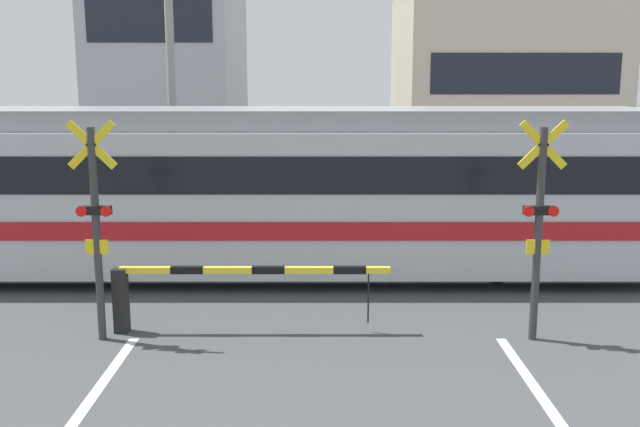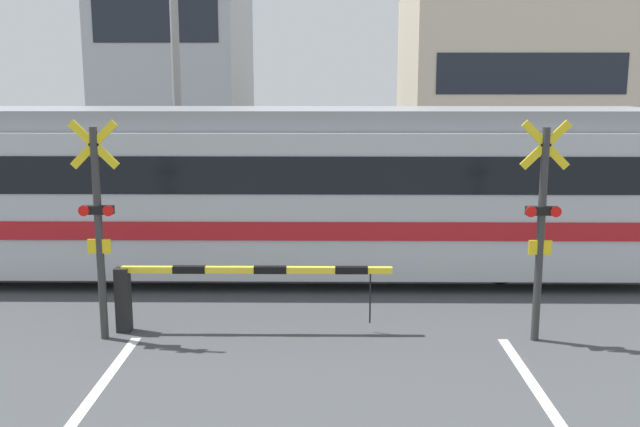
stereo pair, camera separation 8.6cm
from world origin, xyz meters
name	(u,v)px [view 2 (the right image)]	position (x,y,z in m)	size (l,w,h in m)	color
rail_track_near	(321,281)	(0.00, 9.81, 0.04)	(50.00, 0.10, 0.08)	gray
rail_track_far	(322,261)	(0.00, 11.24, 0.04)	(50.00, 0.10, 0.08)	gray
commuter_train	(238,186)	(-1.58, 10.52, 1.68)	(15.64, 2.94, 3.14)	#B7BCC1
crossing_barrier_near	(200,283)	(-1.75, 7.23, 0.73)	(4.03, 0.20, 0.99)	black
crossing_barrier_far	(398,208)	(1.75, 13.53, 0.73)	(4.03, 0.20, 0.99)	black
crossing_signal_left	(98,221)	(-3.08, 6.92, 1.72)	(0.68, 0.15, 3.12)	#333333
crossing_signal_right	(541,222)	(3.08, 6.92, 1.72)	(0.68, 0.15, 3.12)	#333333
pedestrian	(316,181)	(-0.20, 15.81, 1.05)	(0.38, 0.24, 1.80)	brown
building_left_of_street	(178,33)	(-5.80, 26.01, 5.47)	(5.14, 7.48, 10.95)	#B2B7BC
building_right_of_street	(505,84)	(7.14, 26.01, 3.53)	(7.83, 7.48, 7.06)	beige
utility_pole_streetside	(177,88)	(-3.83, 16.03, 3.44)	(0.22, 0.22, 6.88)	gray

